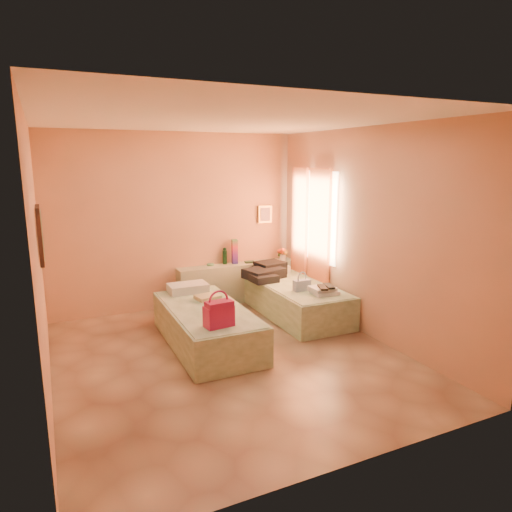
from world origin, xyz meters
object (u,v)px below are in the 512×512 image
(flower_vase, at_px, (283,253))
(headboard_ledge, at_px, (237,282))
(magenta_handbag, at_px, (219,314))
(bed_right, at_px, (295,299))
(blue_handbag, at_px, (302,285))
(towel_stack, at_px, (324,290))
(bed_left, at_px, (207,326))
(green_book, at_px, (250,262))
(water_bottle, at_px, (225,256))

(flower_vase, bearing_deg, headboard_ledge, 175.41)
(magenta_handbag, bearing_deg, bed_right, 28.28)
(blue_handbag, height_order, towel_stack, blue_handbag)
(bed_left, height_order, magenta_handbag, magenta_handbag)
(bed_left, xyz_separation_m, blue_handbag, (1.52, 0.15, 0.33))
(bed_left, distance_m, magenta_handbag, 0.81)
(green_book, xyz_separation_m, magenta_handbag, (-1.41, -2.26, -0.01))
(green_book, bearing_deg, flower_vase, 5.15)
(bed_left, xyz_separation_m, flower_vase, (1.93, 1.50, 0.53))
(water_bottle, bearing_deg, flower_vase, -8.06)
(headboard_ledge, height_order, towel_stack, headboard_ledge)
(green_book, height_order, magenta_handbag, magenta_handbag)
(blue_handbag, bearing_deg, headboard_ledge, 106.78)
(headboard_ledge, distance_m, flower_vase, 0.95)
(bed_left, xyz_separation_m, towel_stack, (1.73, -0.11, 0.30))
(flower_vase, bearing_deg, bed_right, -107.56)
(water_bottle, relative_size, green_book, 1.66)
(water_bottle, distance_m, towel_stack, 1.96)
(water_bottle, distance_m, flower_vase, 1.04)
(green_book, bearing_deg, water_bottle, 179.66)
(green_book, bearing_deg, blue_handbag, -71.00)
(headboard_ledge, bearing_deg, flower_vase, -4.59)
(flower_vase, xyz_separation_m, magenta_handbag, (-2.02, -2.20, -0.13))
(bed_right, relative_size, water_bottle, 7.55)
(bed_right, xyz_separation_m, towel_stack, (0.11, -0.63, 0.30))
(bed_left, distance_m, green_book, 2.08)
(water_bottle, height_order, blue_handbag, water_bottle)
(green_book, height_order, towel_stack, green_book)
(magenta_handbag, bearing_deg, water_bottle, 59.94)
(headboard_ledge, bearing_deg, towel_stack, -69.13)
(flower_vase, bearing_deg, towel_stack, -96.96)
(bed_left, distance_m, blue_handbag, 1.56)
(green_book, distance_m, blue_handbag, 1.42)
(flower_vase, bearing_deg, magenta_handbag, -132.53)
(headboard_ledge, height_order, water_bottle, water_bottle)
(water_bottle, relative_size, magenta_handbag, 0.81)
(water_bottle, bearing_deg, headboard_ledge, -22.31)
(bed_right, bearing_deg, headboard_ledge, 117.19)
(water_bottle, bearing_deg, bed_right, -57.60)
(flower_vase, xyz_separation_m, blue_handbag, (-0.41, -1.34, -0.20))
(bed_left, xyz_separation_m, green_book, (1.32, 1.56, 0.41))
(water_bottle, height_order, towel_stack, water_bottle)
(bed_right, height_order, blue_handbag, blue_handbag)
(headboard_ledge, height_order, bed_left, headboard_ledge)
(towel_stack, bearing_deg, bed_left, 176.21)
(water_bottle, xyz_separation_m, blue_handbag, (0.62, -1.49, -0.20))
(headboard_ledge, height_order, bed_right, headboard_ledge)
(headboard_ledge, bearing_deg, water_bottle, 157.69)
(flower_vase, relative_size, magenta_handbag, 0.79)
(bed_left, distance_m, flower_vase, 2.50)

